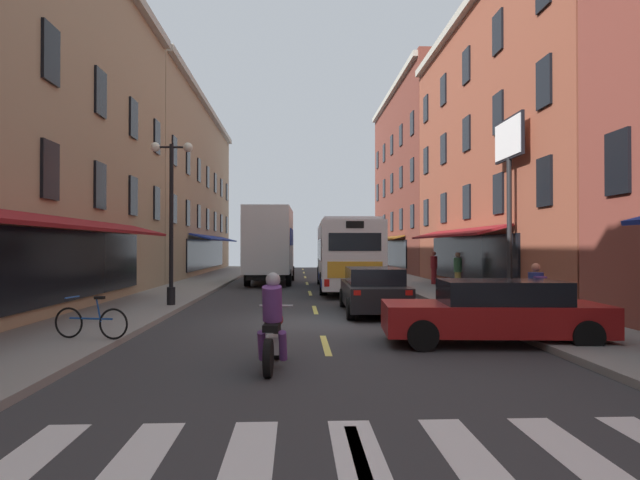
# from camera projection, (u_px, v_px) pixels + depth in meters

# --- Properties ---
(ground_plane) EXTENTS (34.80, 80.00, 0.10)m
(ground_plane) POSITION_uv_depth(u_px,v_px,m) (319.00, 324.00, 15.19)
(ground_plane) COLOR #333335
(lane_centre_dashes) EXTENTS (0.14, 73.90, 0.01)m
(lane_centre_dashes) POSITION_uv_depth(u_px,v_px,m) (319.00, 323.00, 14.94)
(lane_centre_dashes) COLOR #DBCC4C
(lane_centre_dashes) RESTS_ON ground
(crosswalk_near) EXTENTS (7.10, 2.80, 0.01)m
(crosswalk_near) POSITION_uv_depth(u_px,v_px,m) (362.00, 467.00, 5.20)
(crosswalk_near) COLOR silver
(crosswalk_near) RESTS_ON ground
(sidewalk_left) EXTENTS (3.00, 80.00, 0.14)m
(sidewalk_left) POSITION_uv_depth(u_px,v_px,m) (104.00, 321.00, 14.93)
(sidewalk_left) COLOR gray
(sidewalk_left) RESTS_ON ground
(sidewalk_right) EXTENTS (3.00, 80.00, 0.14)m
(sidewalk_right) POSITION_uv_depth(u_px,v_px,m) (527.00, 319.00, 15.45)
(sidewalk_right) COLOR gray
(sidewalk_right) RESTS_ON ground
(storefront_row_right) EXTENTS (9.44, 79.90, 15.24)m
(storefront_row_right) POSITION_uv_depth(u_px,v_px,m) (631.00, 129.00, 19.60)
(storefront_row_right) COLOR brown
(storefront_row_right) RESTS_ON ground
(billboard_sign) EXTENTS (0.40, 2.49, 6.62)m
(billboard_sign) POSITION_uv_depth(u_px,v_px,m) (509.00, 164.00, 19.69)
(billboard_sign) COLOR black
(billboard_sign) RESTS_ON sidewalk_right
(transit_bus) EXTENTS (2.84, 11.32, 3.33)m
(transit_bus) POSITION_uv_depth(u_px,v_px,m) (345.00, 254.00, 26.86)
(transit_bus) COLOR white
(transit_bus) RESTS_ON ground
(box_truck) EXTENTS (2.65, 8.07, 4.20)m
(box_truck) POSITION_uv_depth(u_px,v_px,m) (271.00, 246.00, 30.77)
(box_truck) COLOR white
(box_truck) RESTS_ON ground
(sedan_near) EXTENTS (1.98, 4.69, 1.33)m
(sedan_near) POSITION_uv_depth(u_px,v_px,m) (276.00, 265.00, 41.50)
(sedan_near) COLOR #144723
(sedan_near) RESTS_ON ground
(sedan_mid) EXTENTS (2.00, 4.84, 1.44)m
(sedan_mid) POSITION_uv_depth(u_px,v_px,m) (373.00, 290.00, 17.32)
(sedan_mid) COLOR black
(sedan_mid) RESTS_ON ground
(sedan_far) EXTENTS (4.80, 2.23, 1.38)m
(sedan_far) POSITION_uv_depth(u_px,v_px,m) (495.00, 312.00, 11.80)
(sedan_far) COLOR maroon
(sedan_far) RESTS_ON ground
(motorcycle_rider) EXTENTS (0.62, 2.07, 1.66)m
(motorcycle_rider) POSITION_uv_depth(u_px,v_px,m) (273.00, 327.00, 9.50)
(motorcycle_rider) COLOR black
(motorcycle_rider) RESTS_ON ground
(bicycle_near) EXTENTS (1.68, 0.54, 0.91)m
(bicycle_near) POSITION_uv_depth(u_px,v_px,m) (91.00, 322.00, 11.67)
(bicycle_near) COLOR black
(bicycle_near) RESTS_ON sidewalk_left
(pedestrian_near) EXTENTS (0.36, 0.50, 1.57)m
(pedestrian_near) POSITION_uv_depth(u_px,v_px,m) (536.00, 294.00, 13.19)
(pedestrian_near) COLOR black
(pedestrian_near) RESTS_ON sidewalk_right
(pedestrian_mid) EXTENTS (0.36, 0.36, 1.71)m
(pedestrian_mid) POSITION_uv_depth(u_px,v_px,m) (458.00, 271.00, 24.58)
(pedestrian_mid) COLOR #B29947
(pedestrian_mid) RESTS_ON sidewalk_right
(pedestrian_far) EXTENTS (0.36, 0.36, 1.71)m
(pedestrian_far) POSITION_uv_depth(u_px,v_px,m) (434.00, 267.00, 28.64)
(pedestrian_far) COLOR maroon
(pedestrian_far) RESTS_ON sidewalk_right
(street_lamp_twin) EXTENTS (1.42, 0.32, 5.51)m
(street_lamp_twin) POSITION_uv_depth(u_px,v_px,m) (171.00, 215.00, 18.50)
(street_lamp_twin) COLOR black
(street_lamp_twin) RESTS_ON sidewalk_left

